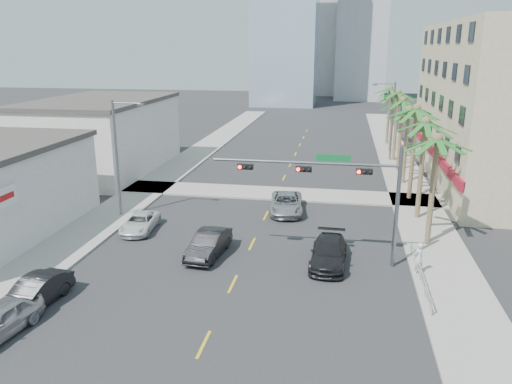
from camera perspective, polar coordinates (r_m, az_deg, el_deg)
ground at (r=24.99m, az=-4.72°, el=-14.49°), size 260.00×260.00×0.00m
sidewalk_right at (r=43.13m, az=17.94°, el=-1.67°), size 4.00×120.00×0.15m
sidewalk_left at (r=46.18m, az=-12.96°, el=-0.13°), size 4.00×120.00×0.15m
sidewalk_cross at (r=44.94m, az=2.31°, el=-0.17°), size 80.00×4.00×0.15m
building_left_far at (r=55.61m, az=-17.21°, el=6.04°), size 11.00×18.00×7.20m
tower_far_center at (r=146.23m, az=6.93°, el=19.35°), size 16.00×16.00×42.00m
traffic_signal_mast at (r=29.71m, az=9.85°, el=0.99°), size 11.12×0.54×7.20m
palm_tree_0 at (r=33.75m, az=20.03°, el=5.59°), size 4.80×4.80×7.80m
palm_tree_1 at (r=38.77m, az=18.83°, el=7.49°), size 4.80×4.80×8.16m
palm_tree_2 at (r=43.83m, az=17.89°, el=8.95°), size 4.80×4.80×8.52m
palm_tree_3 at (r=49.03m, az=17.05°, el=8.89°), size 4.80×4.80×7.80m
palm_tree_4 at (r=54.13m, az=16.45°, el=9.94°), size 4.80×4.80×8.16m
palm_tree_5 at (r=59.25m, az=15.96°, el=10.81°), size 4.80×4.80×8.52m
palm_tree_6 at (r=64.47m, az=15.47°, el=10.61°), size 4.80×4.80×7.80m
palm_tree_7 at (r=69.60m, az=15.12°, el=11.30°), size 4.80×4.80×8.16m
streetlight_left at (r=39.29m, az=-15.40°, el=4.36°), size 2.55×0.25×9.00m
streetlight_right at (r=59.48m, az=15.17°, el=8.24°), size 2.55×0.25×9.00m
guardrail at (r=29.70m, az=18.23°, el=-8.63°), size 0.08×8.08×1.00m
car_parked_mid at (r=28.22m, az=-23.96°, el=-10.45°), size 2.06×4.66×1.49m
car_parked_far at (r=36.85m, az=-13.14°, el=-3.43°), size 2.41×4.59×1.23m
car_lane_left at (r=31.81m, az=-5.43°, el=-5.94°), size 2.10×4.89×1.57m
car_lane_center at (r=39.92m, az=3.49°, el=-1.29°), size 3.04×5.66×1.51m
car_lane_right at (r=30.79m, az=8.31°, el=-6.88°), size 2.28×5.25×1.50m
pedestrian at (r=30.38m, az=18.07°, el=-7.20°), size 0.81×0.76×1.87m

